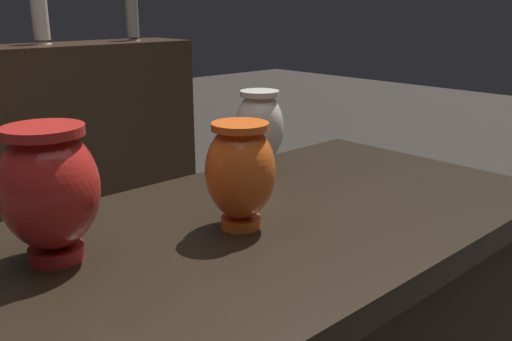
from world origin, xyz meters
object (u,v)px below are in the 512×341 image
Objects in this scene: vase_centerpiece at (242,172)px; vase_left_accent at (49,188)px; vase_tall_behind at (259,128)px; shelf_vase_right at (40,15)px; shelf_vase_far_right at (132,17)px.

vase_left_accent is (-0.30, 0.10, 0.01)m from vase_centerpiece.
vase_centerpiece is at bearing -137.92° from vase_tall_behind.
vase_centerpiece is at bearing -104.62° from shelf_vase_right.
shelf_vase_far_right is at bearing 63.41° from vase_centerpiece.
vase_left_accent reaches higher than vase_centerpiece.
shelf_vase_right is (0.89, 2.16, 0.22)m from vase_left_accent.
vase_centerpiece is 0.99× the size of vase_tall_behind.
vase_centerpiece is at bearing -18.65° from vase_left_accent.
shelf_vase_right reaches higher than vase_tall_behind.
vase_left_accent is 2.55m from shelf_vase_far_right.
vase_left_accent is 2.35m from shelf_vase_right.
shelf_vase_far_right reaches higher than vase_left_accent.
vase_tall_behind is 2.06m from shelf_vase_right.
shelf_vase_far_right is 0.52m from shelf_vase_right.
vase_tall_behind is 0.65× the size of shelf_vase_right.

